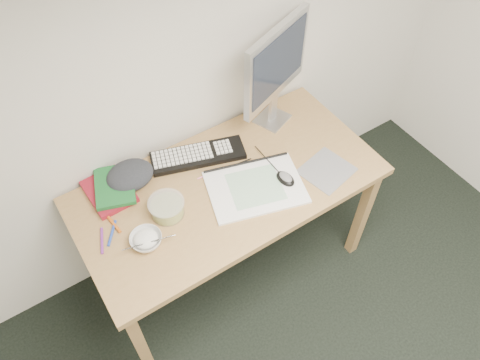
% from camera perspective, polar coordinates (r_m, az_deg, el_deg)
% --- Properties ---
extents(desk, '(1.40, 0.70, 0.75)m').
position_cam_1_polar(desk, '(2.19, -1.39, -1.76)').
color(desk, '#A9814D').
rests_on(desk, ground).
extents(mousepad, '(0.26, 0.24, 0.00)m').
position_cam_1_polar(mousepad, '(2.21, 10.52, 1.17)').
color(mousepad, slate).
rests_on(mousepad, desk).
extents(sketchpad, '(0.49, 0.41, 0.01)m').
position_cam_1_polar(sketchpad, '(2.11, 1.90, -0.90)').
color(sketchpad, white).
rests_on(sketchpad, desk).
extents(keyboard, '(0.47, 0.27, 0.03)m').
position_cam_1_polar(keyboard, '(2.23, -5.14, 2.99)').
color(keyboard, black).
rests_on(keyboard, desk).
extents(monitor, '(0.44, 0.20, 0.54)m').
position_cam_1_polar(monitor, '(2.20, 4.41, 13.74)').
color(monitor, silver).
rests_on(monitor, desk).
extents(mouse, '(0.07, 0.11, 0.03)m').
position_cam_1_polar(mouse, '(2.12, 5.58, 0.35)').
color(mouse, black).
rests_on(mouse, sketchpad).
extents(rice_bowl, '(0.14, 0.14, 0.04)m').
position_cam_1_polar(rice_bowl, '(1.97, -11.36, -7.18)').
color(rice_bowl, white).
rests_on(rice_bowl, desk).
extents(chopsticks, '(0.20, 0.07, 0.02)m').
position_cam_1_polar(chopsticks, '(1.93, -11.06, -7.49)').
color(chopsticks, '#B8B8BB').
rests_on(chopsticks, rice_bowl).
extents(fruit_tub, '(0.17, 0.17, 0.08)m').
position_cam_1_polar(fruit_tub, '(2.02, -8.90, -3.37)').
color(fruit_tub, '#E0DB4F').
rests_on(fruit_tub, desk).
extents(book_red, '(0.19, 0.25, 0.02)m').
position_cam_1_polar(book_red, '(2.17, -15.67, -1.37)').
color(book_red, maroon).
rests_on(book_red, desk).
extents(book_green, '(0.23, 0.27, 0.02)m').
position_cam_1_polar(book_green, '(2.15, -15.04, -0.71)').
color(book_green, '#186229').
rests_on(book_green, book_red).
extents(cloth_lump, '(0.19, 0.16, 0.08)m').
position_cam_1_polar(cloth_lump, '(2.17, -13.27, 0.54)').
color(cloth_lump, '#25272D').
rests_on(cloth_lump, desk).
extents(pencil_pink, '(0.16, 0.02, 0.01)m').
position_cam_1_polar(pencil_pink, '(2.17, -3.29, 0.94)').
color(pencil_pink, pink).
rests_on(pencil_pink, desk).
extents(pencil_tan, '(0.15, 0.08, 0.01)m').
position_cam_1_polar(pencil_tan, '(2.14, 0.01, 0.16)').
color(pencil_tan, '#A28755').
rests_on(pencil_tan, desk).
extents(pencil_black, '(0.16, 0.02, 0.01)m').
position_cam_1_polar(pencil_black, '(2.20, -0.50, 1.90)').
color(pencil_black, black).
rests_on(pencil_black, desk).
extents(marker_blue, '(0.08, 0.11, 0.01)m').
position_cam_1_polar(marker_blue, '(2.04, -15.34, -6.25)').
color(marker_blue, '#2142B3').
rests_on(marker_blue, desk).
extents(marker_orange, '(0.03, 0.14, 0.01)m').
position_cam_1_polar(marker_orange, '(2.07, -15.38, -4.88)').
color(marker_orange, '#D26118').
rests_on(marker_orange, desk).
extents(marker_purple, '(0.06, 0.12, 0.01)m').
position_cam_1_polar(marker_purple, '(2.03, -16.48, -7.10)').
color(marker_purple, '#7C2997').
rests_on(marker_purple, desk).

